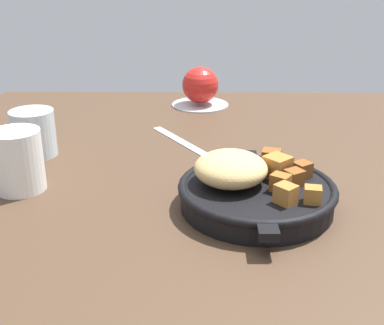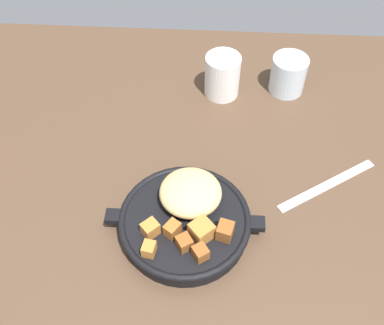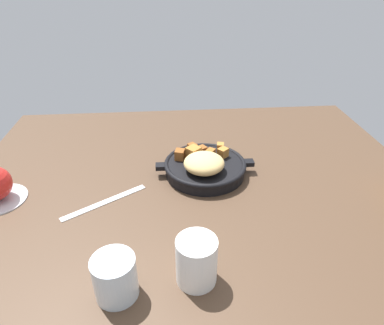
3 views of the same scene
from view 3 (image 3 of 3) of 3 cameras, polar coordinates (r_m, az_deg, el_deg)
The scene contains 5 objects.
ground_plane at distance 84.80cm, azimuth 0.76°, elevation -4.95°, with size 117.22×99.72×2.40cm, color #473323.
cast_iron_skillet at distance 87.59cm, azimuth 2.15°, elevation -0.55°, with size 25.70×21.43×7.62cm.
butter_knife at distance 81.84cm, azimuth -14.51°, elevation -6.46°, with size 20.98×1.60×0.36cm, color silver.
white_creamer_pitcher at distance 60.25cm, azimuth 0.76°, elevation -16.28°, with size 7.17×7.17×9.05cm, color white.
water_glass_short at distance 60.08cm, azimuth -12.86°, elevation -18.38°, with size 7.35×7.35×7.88cm, color silver.
Camera 3 is at (6.66, 67.95, 49.09)cm, focal length 31.57 mm.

